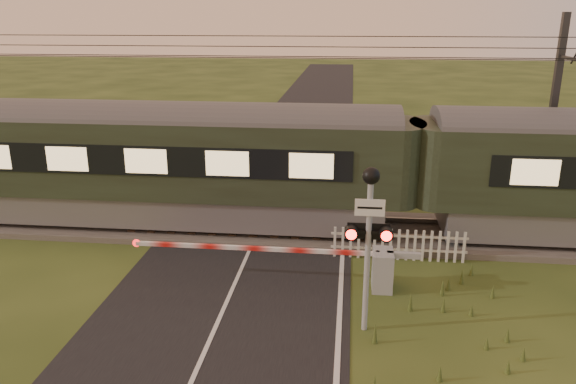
# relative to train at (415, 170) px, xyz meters

# --- Properties ---
(ground) EXTENTS (160.00, 160.00, 0.00)m
(ground) POSITION_rel_train_xyz_m (-4.86, -6.50, -2.18)
(ground) COLOR #2A3A16
(ground) RESTS_ON ground
(road) EXTENTS (6.00, 140.00, 0.03)m
(road) POSITION_rel_train_xyz_m (-4.84, -6.73, -2.17)
(road) COLOR black
(road) RESTS_ON ground
(track_bed) EXTENTS (140.00, 3.40, 0.39)m
(track_bed) POSITION_rel_train_xyz_m (-4.86, 0.00, -2.11)
(track_bed) COLOR #47423D
(track_bed) RESTS_ON ground
(overhead_wires) EXTENTS (120.00, 0.62, 0.62)m
(overhead_wires) POSITION_rel_train_xyz_m (-4.86, 0.00, 3.55)
(overhead_wires) COLOR black
(overhead_wires) RESTS_ON ground
(train) EXTENTS (40.66, 2.80, 3.78)m
(train) POSITION_rel_train_xyz_m (0.00, 0.00, 0.00)
(train) COLOR slate
(train) RESTS_ON ground
(boom_gate) EXTENTS (7.47, 0.79, 1.05)m
(boom_gate) POSITION_rel_train_xyz_m (-1.51, -3.71, -1.59)
(boom_gate) COLOR gray
(boom_gate) RESTS_ON ground
(crossing_signal) EXTENTS (0.95, 0.37, 3.74)m
(crossing_signal) POSITION_rel_train_xyz_m (-1.55, -5.74, 0.39)
(crossing_signal) COLOR gray
(crossing_signal) RESTS_ON ground
(picket_fence) EXTENTS (3.85, 0.08, 0.93)m
(picket_fence) POSITION_rel_train_xyz_m (-0.53, -1.89, -1.71)
(picket_fence) COLOR silver
(picket_fence) RESTS_ON ground
(catenary_mast) EXTENTS (0.21, 2.46, 6.78)m
(catenary_mast) POSITION_rel_train_xyz_m (4.58, 2.23, 1.35)
(catenary_mast) COLOR #2D2D30
(catenary_mast) RESTS_ON ground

